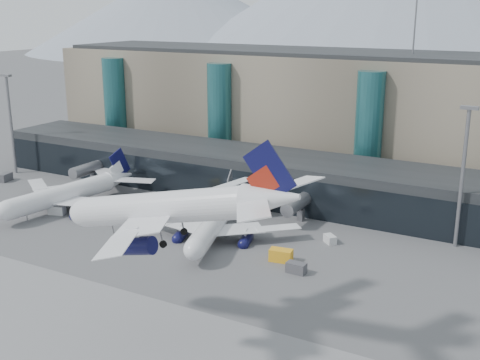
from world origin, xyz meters
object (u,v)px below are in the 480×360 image
at_px(jet_parked_left, 76,186).
at_px(veh_c, 296,268).
at_px(lightmast_mid, 463,169).
at_px(veh_b, 167,207).
at_px(veh_f, 5,177).
at_px(lightmast_left, 10,118).
at_px(veh_g, 330,239).
at_px(jet_parked_mid, 217,214).
at_px(hero_jet, 183,200).
at_px(veh_a, 57,210).
at_px(veh_h, 281,255).

bearing_deg(jet_parked_left, veh_c, -90.48).
bearing_deg(jet_parked_left, lightmast_mid, -70.01).
xyz_separation_m(veh_b, veh_f, (-48.58, -0.75, 0.17)).
bearing_deg(veh_f, jet_parked_left, -112.73).
distance_m(veh_b, veh_f, 48.59).
distance_m(lightmast_left, veh_g, 90.80).
distance_m(jet_parked_left, jet_parked_mid, 35.85).
xyz_separation_m(lightmast_mid, veh_c, (-20.70, -24.46, -13.53)).
relative_size(lightmast_left, veh_c, 8.00).
bearing_deg(lightmast_mid, hero_jet, -115.76).
distance_m(jet_parked_left, veh_a, 7.37).
height_order(lightmast_left, jet_parked_mid, lightmast_left).
bearing_deg(jet_parked_left, veh_b, -63.07).
distance_m(jet_parked_mid, veh_h, 17.33).
bearing_deg(veh_b, veh_c, -105.05).
height_order(veh_a, veh_c, veh_a).
bearing_deg(veh_g, hero_jet, -53.25).
xyz_separation_m(jet_parked_left, veh_h, (51.94, -5.85, -3.40)).
relative_size(lightmast_mid, veh_f, 7.23).
bearing_deg(veh_b, jet_parked_mid, -104.25).
bearing_deg(hero_jet, lightmast_left, 148.82).
xyz_separation_m(lightmast_left, jet_parked_left, (33.17, -12.53, -9.95)).
relative_size(veh_a, veh_h, 0.87).
bearing_deg(lightmast_left, veh_c, -13.52).
bearing_deg(veh_h, veh_a, 172.16).
xyz_separation_m(lightmast_left, veh_h, (85.10, -18.38, -13.35)).
bearing_deg(jet_parked_mid, veh_b, 51.33).
distance_m(jet_parked_left, veh_g, 56.79).
relative_size(lightmast_mid, veh_h, 6.61).
distance_m(lightmast_left, veh_h, 88.08).
xyz_separation_m(veh_g, veh_h, (-4.42, -11.79, 0.31)).
relative_size(veh_b, veh_c, 0.89).
bearing_deg(jet_parked_left, jet_parked_mid, -81.70).
xyz_separation_m(lightmast_left, hero_jet, (85.45, -47.88, 5.03)).
height_order(veh_c, veh_g, veh_c).
bearing_deg(veh_g, veh_b, -138.40).
height_order(lightmast_mid, veh_g, lightmast_mid).
xyz_separation_m(jet_parked_left, veh_b, (19.42, 6.45, -3.65)).
distance_m(jet_parked_left, veh_c, 56.96).
relative_size(veh_a, veh_c, 1.05).
bearing_deg(veh_b, lightmast_left, 91.09).
bearing_deg(veh_a, veh_c, -20.79).
xyz_separation_m(jet_parked_mid, veh_b, (-16.42, 6.61, -3.28)).
height_order(lightmast_left, veh_f, lightmast_left).
xyz_separation_m(lightmast_mid, veh_a, (-76.31, -21.98, -13.48)).
bearing_deg(veh_a, lightmast_mid, -2.16).
height_order(jet_parked_mid, veh_h, jet_parked_mid).
relative_size(jet_parked_mid, veh_a, 10.06).
bearing_deg(hero_jet, jet_parked_left, 144.02).
bearing_deg(veh_h, hero_jet, -97.84).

